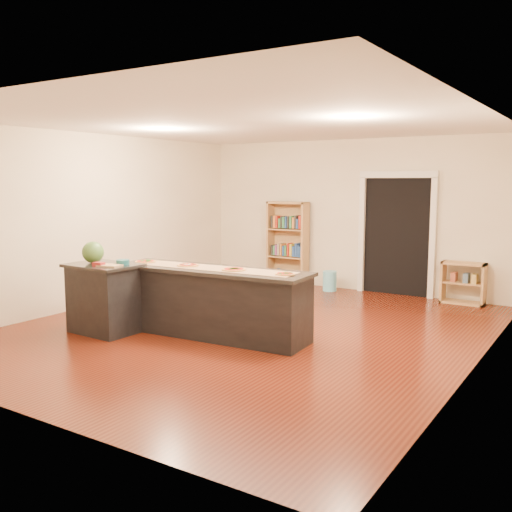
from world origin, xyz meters
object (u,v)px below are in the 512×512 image
Objects in this scene: kitchen_island at (211,302)px; side_counter at (104,298)px; watermelon at (93,252)px; bookshelf at (288,243)px; low_shelf at (463,283)px; waste_bin at (330,281)px.

kitchen_island is 2.90× the size of side_counter.
side_counter is 3.24× the size of watermelon.
bookshelf reaches higher than low_shelf.
low_shelf is (3.67, 4.47, -0.12)m from side_counter.
bookshelf is at bearing 179.92° from low_shelf.
side_counter is 2.55× the size of waste_bin.
kitchen_island reaches higher than waste_bin.
bookshelf is (0.31, 4.48, 0.35)m from side_counter.
waste_bin is at bearing 70.65° from watermelon.
watermelon is (-3.86, -4.47, 0.73)m from low_shelf.
kitchen_island is 1.46m from side_counter.
bookshelf is at bearing 100.75° from kitchen_island.
low_shelf reaches higher than waste_bin.
kitchen_island is at bearing -90.08° from waste_bin.
low_shelf is at bearing 54.54° from kitchen_island.
kitchen_island is at bearing -121.61° from low_shelf.
watermelon reaches higher than kitchen_island.
waste_bin is 4.64m from watermelon.
bookshelf reaches higher than waste_bin.
watermelon is at bearing -130.83° from low_shelf.
watermelon is (-1.50, -0.64, 0.63)m from kitchen_island.
kitchen_island is 4.50m from low_shelf.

